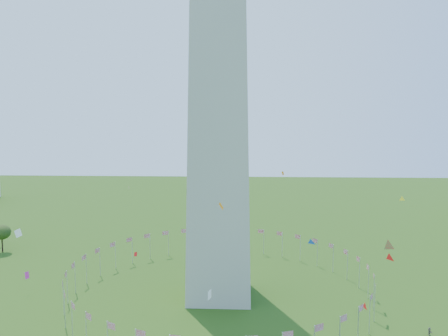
{
  "coord_description": "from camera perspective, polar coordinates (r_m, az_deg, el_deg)",
  "views": [
    {
      "loc": [
        6.34,
        -64.39,
        47.94
      ],
      "look_at": [
        1.87,
        35.0,
        36.85
      ],
      "focal_mm": 35.0,
      "sensor_mm": 36.0,
      "label": 1
    }
  ],
  "objects": [
    {
      "name": "kites_aloft",
      "position": [
        92.19,
        8.71,
        -10.56
      ],
      "size": [
        113.24,
        70.78,
        41.92
      ],
      "color": "blue",
      "rests_on": "ground"
    },
    {
      "name": "flag_ring",
      "position": [
        122.52,
        -0.58,
        -14.4
      ],
      "size": [
        80.24,
        80.24,
        9.0
      ],
      "color": "silver",
      "rests_on": "ground"
    }
  ]
}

